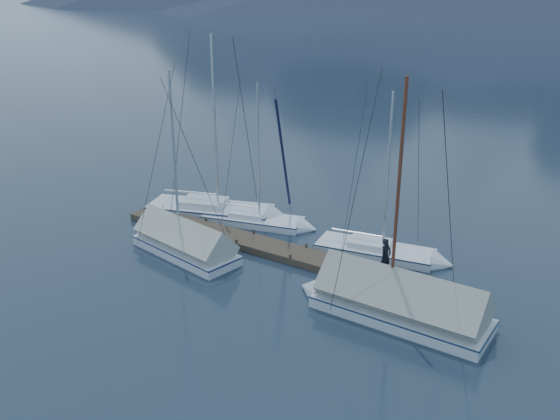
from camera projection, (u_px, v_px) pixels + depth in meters
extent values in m
plane|color=#14202E|center=(255.00, 270.00, 25.97)|extent=(1000.00, 1000.00, 0.00)
cube|color=#382D23|center=(280.00, 251.00, 27.48)|extent=(18.00, 1.50, 0.34)
cube|color=black|center=(183.00, 228.00, 30.61)|extent=(3.00, 1.30, 0.30)
cube|color=black|center=(280.00, 255.00, 27.56)|extent=(3.00, 1.30, 0.30)
cube|color=black|center=(401.00, 289.00, 24.50)|extent=(3.00, 1.30, 0.30)
cylinder|color=#382D23|center=(163.00, 209.00, 32.04)|extent=(0.12, 0.12, 0.35)
cylinder|color=#382D23|center=(145.00, 217.00, 30.94)|extent=(0.12, 0.12, 0.35)
cylinder|color=#382D23|center=(206.00, 221.00, 30.51)|extent=(0.12, 0.12, 0.35)
cylinder|color=#382D23|center=(188.00, 229.00, 29.41)|extent=(0.12, 0.12, 0.35)
cylinder|color=#382D23|center=(254.00, 233.00, 28.98)|extent=(0.12, 0.12, 0.35)
cylinder|color=#382D23|center=(236.00, 243.00, 27.88)|extent=(0.12, 0.12, 0.35)
cylinder|color=#382D23|center=(306.00, 247.00, 27.45)|extent=(0.12, 0.12, 0.35)
cylinder|color=#382D23|center=(290.00, 258.00, 26.36)|extent=(0.12, 0.12, 0.35)
cylinder|color=#382D23|center=(365.00, 262.00, 25.92)|extent=(0.12, 0.12, 0.35)
cylinder|color=#382D23|center=(351.00, 275.00, 24.83)|extent=(0.12, 0.12, 0.35)
cylinder|color=#382D23|center=(431.00, 280.00, 24.40)|extent=(0.12, 0.12, 0.35)
cylinder|color=#382D23|center=(419.00, 294.00, 23.30)|extent=(0.12, 0.12, 0.35)
cube|color=silver|center=(211.00, 212.00, 32.27)|extent=(7.11, 4.26, 0.74)
cube|color=silver|center=(211.00, 218.00, 32.39)|extent=(5.84, 2.98, 0.34)
cube|color=#182848|center=(210.00, 207.00, 32.16)|extent=(7.19, 4.30, 0.07)
cone|color=silver|center=(279.00, 219.00, 31.35)|extent=(1.85, 2.44, 2.16)
cube|color=silver|center=(204.00, 202.00, 32.16)|extent=(2.74, 2.24, 0.34)
cylinder|color=#B2B7BF|center=(215.00, 124.00, 30.43)|extent=(0.13, 0.13, 9.00)
cylinder|color=#B2B7BF|center=(190.00, 192.00, 32.17)|extent=(2.92, 1.05, 0.10)
cylinder|color=#26262B|center=(246.00, 126.00, 30.03)|extent=(1.09, 3.24, 9.01)
cube|color=white|center=(253.00, 222.00, 31.06)|extent=(5.48, 2.96, 0.57)
cube|color=white|center=(253.00, 226.00, 31.15)|extent=(4.53, 2.01, 0.26)
cube|color=navy|center=(253.00, 217.00, 30.97)|extent=(5.53, 2.99, 0.05)
cone|color=white|center=(308.00, 229.00, 30.15)|extent=(1.33, 1.85, 1.67)
cube|color=white|center=(248.00, 214.00, 30.99)|extent=(2.07, 1.62, 0.26)
cylinder|color=#B2B7BF|center=(258.00, 153.00, 29.61)|extent=(0.10, 0.10, 6.95)
cylinder|color=#B2B7BF|center=(238.00, 205.00, 31.03)|extent=(2.29, 0.65, 0.08)
cylinder|color=#26262B|center=(283.00, 155.00, 29.22)|extent=(0.66, 2.55, 6.95)
cube|color=silver|center=(375.00, 252.00, 27.47)|extent=(5.60, 2.64, 0.59)
cube|color=silver|center=(374.00, 258.00, 27.57)|extent=(4.67, 1.72, 0.27)
cube|color=navy|center=(375.00, 247.00, 27.38)|extent=(5.65, 2.67, 0.05)
cone|color=silver|center=(443.00, 264.00, 26.31)|extent=(1.25, 1.86, 1.72)
cube|color=silver|center=(370.00, 243.00, 27.42)|extent=(2.06, 1.54, 0.27)
cylinder|color=#B2B7BF|center=(388.00, 173.00, 25.95)|extent=(0.11, 0.11, 7.17)
cylinder|color=#B2B7BF|center=(357.00, 233.00, 27.51)|extent=(2.40, 0.47, 0.08)
cylinder|color=#26262B|center=(419.00, 177.00, 25.45)|extent=(0.46, 2.68, 7.18)
cube|color=silver|center=(400.00, 316.00, 22.17)|extent=(6.61, 2.47, 0.70)
cube|color=silver|center=(399.00, 323.00, 22.28)|extent=(5.61, 1.40, 0.32)
cube|color=navy|center=(400.00, 309.00, 22.06)|extent=(6.68, 2.49, 0.06)
cone|color=silver|center=(314.00, 289.00, 24.15)|extent=(1.21, 2.26, 2.24)
cylinder|color=#592819|center=(398.00, 198.00, 20.76)|extent=(0.13, 0.13, 8.47)
cylinder|color=#592819|center=(429.00, 301.00, 21.26)|extent=(2.96, 0.16, 0.10)
cylinder|color=#26262B|center=(356.00, 190.00, 21.62)|extent=(0.10, 3.31, 8.48)
cube|color=gray|center=(401.00, 298.00, 21.89)|extent=(6.29, 2.51, 2.37)
cube|color=silver|center=(186.00, 252.00, 27.47)|extent=(5.82, 2.90, 0.66)
cube|color=silver|center=(186.00, 258.00, 27.57)|extent=(4.84, 1.88, 0.30)
cube|color=navy|center=(185.00, 247.00, 27.37)|extent=(5.88, 2.93, 0.06)
cone|color=silver|center=(145.00, 234.00, 29.52)|extent=(1.40, 2.07, 1.91)
cylinder|color=#B2B7BF|center=(174.00, 161.00, 26.19)|extent=(0.12, 0.12, 7.95)
cylinder|color=#B2B7BF|center=(198.00, 240.00, 26.51)|extent=(2.48, 0.51, 0.09)
cylinder|color=#26262B|center=(156.00, 155.00, 27.07)|extent=(0.50, 2.77, 7.95)
cube|color=#A7A89D|center=(185.00, 238.00, 27.21)|extent=(5.55, 2.89, 2.02)
imported|color=black|center=(386.00, 257.00, 24.66)|extent=(0.52, 0.66, 1.58)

